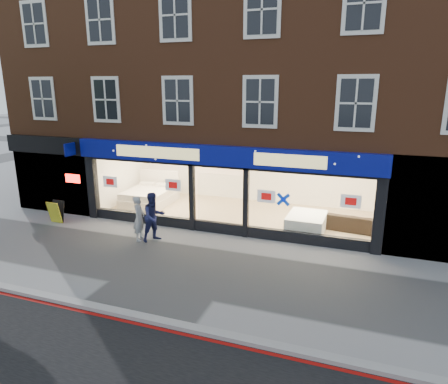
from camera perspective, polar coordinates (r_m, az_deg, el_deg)
The scene contains 12 objects.
ground at distance 12.39m, azimuth -5.81°, elevation -10.56°, with size 120.00×120.00×0.00m, color gray.
kerb_line at distance 10.05m, azimuth -13.78°, elevation -17.52°, with size 60.00×0.10×0.01m, color #8C0A07.
kerb_stone at distance 10.16m, azimuth -13.16°, elevation -16.73°, with size 60.00×0.25×0.12m, color gray.
showroom_floor at distance 16.91m, azimuth 1.84°, elevation -3.18°, with size 11.00×4.50×0.10m, color tan.
building at distance 17.73m, azimuth 3.75°, elevation 19.33°, with size 19.00×8.26×10.30m.
display_bed at distance 18.46m, azimuth -10.57°, elevation -0.49°, with size 2.05×2.44×1.35m.
bedside_table at distance 19.63m, azimuth -9.32°, elevation 0.21°, with size 0.45×0.45×0.55m, color brown.
mattress_stack at distance 14.99m, azimuth 11.68°, elevation -4.39°, with size 1.36×1.70×0.66m.
sofa at distance 15.63m, azimuth 17.59°, elevation -4.08°, with size 2.11×0.82×0.62m, color black.
a_board at distance 17.27m, azimuth -22.85°, elevation -2.62°, with size 0.58×0.37×0.89m, color gold.
pedestrian_grey at distance 14.39m, azimuth -12.03°, elevation -3.67°, with size 0.59×0.38×1.61m, color #ABAFB3.
pedestrian_blue at distance 14.18m, azimuth -9.99°, elevation -3.51°, with size 0.85×0.67×1.76m, color #1B1E4B.
Camera 1 is at (4.92, -10.04, 5.35)m, focal length 32.00 mm.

